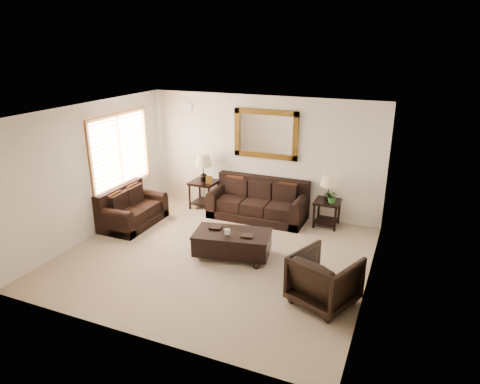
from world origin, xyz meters
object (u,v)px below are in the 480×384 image
at_px(armchair, 325,277).
at_px(end_table_right, 328,193).
at_px(sofa, 259,204).
at_px(loveseat, 131,211).
at_px(end_table_left, 204,173).
at_px(coffee_table, 232,241).

bearing_deg(armchair, end_table_right, -56.29).
bearing_deg(sofa, armchair, -52.94).
bearing_deg(sofa, loveseat, -149.30).
height_order(sofa, armchair, armchair).
bearing_deg(end_table_left, end_table_right, 0.65).
relative_size(loveseat, end_table_right, 1.26).
xyz_separation_m(loveseat, coffee_table, (2.64, -0.50, -0.01)).
height_order(sofa, end_table_left, end_table_left).
bearing_deg(loveseat, coffee_table, -100.72).
xyz_separation_m(loveseat, end_table_right, (3.97, 1.57, 0.46)).
bearing_deg(end_table_left, armchair, -39.14).
height_order(coffee_table, armchair, armchair).
bearing_deg(sofa, coffee_table, -83.94).
height_order(end_table_left, end_table_right, end_table_left).
distance_m(sofa, coffee_table, 1.96).
relative_size(end_table_left, armchair, 1.46).
bearing_deg(end_table_right, loveseat, -158.44).
bearing_deg(sofa, end_table_left, 176.47).
bearing_deg(sofa, end_table_right, 4.55).
bearing_deg(armchair, coffee_table, -1.51).
distance_m(sofa, end_table_left, 1.53).
bearing_deg(end_table_right, armchair, -78.81).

